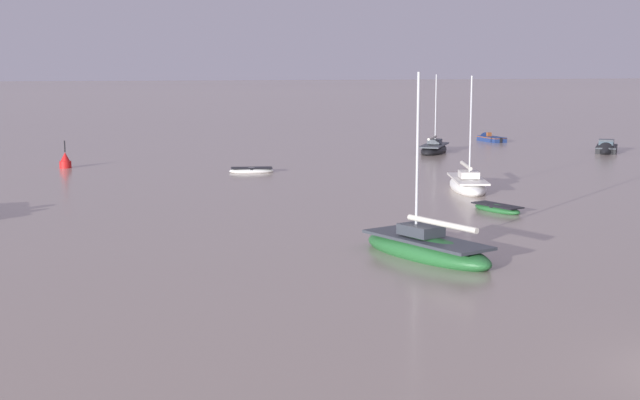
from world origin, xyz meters
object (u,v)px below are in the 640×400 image
at_px(sailboat_moored_2, 468,185).
at_px(sailboat_moored_4, 434,149).
at_px(motorboat_moored_1, 606,150).
at_px(rowboat_moored_2, 252,171).
at_px(rowboat_moored_0, 497,209).
at_px(channel_buoy, 65,162).
at_px(motorboat_moored_2, 488,139).
at_px(sailboat_moored_3, 426,249).

relative_size(sailboat_moored_2, sailboat_moored_4, 1.03).
distance_m(motorboat_moored_1, rowboat_moored_2, 34.07).
xyz_separation_m(rowboat_moored_0, channel_buoy, (-23.69, 26.84, 0.32)).
distance_m(motorboat_moored_2, sailboat_moored_4, 14.07).
bearing_deg(motorboat_moored_2, rowboat_moored_0, 149.08).
bearing_deg(motorboat_moored_2, motorboat_moored_1, -167.39).
distance_m(motorboat_moored_1, motorboat_moored_2, 14.98).
xyz_separation_m(rowboat_moored_0, motorboat_moored_2, (18.21, 41.20, 0.06)).
xyz_separation_m(sailboat_moored_2, sailboat_moored_4, (6.55, 23.00, -0.01)).
height_order(sailboat_moored_3, rowboat_moored_2, sailboat_moored_3).
bearing_deg(sailboat_moored_2, rowboat_moored_2, -121.60).
xyz_separation_m(motorboat_moored_1, sailboat_moored_4, (-14.94, 4.10, 0.03)).
relative_size(sailboat_moored_3, sailboat_moored_4, 1.10).
distance_m(rowboat_moored_0, channel_buoy, 35.80).
xyz_separation_m(motorboat_moored_1, sailboat_moored_3, (-31.17, -37.16, 0.06)).
height_order(motorboat_moored_1, motorboat_moored_2, motorboat_moored_1).
bearing_deg(sailboat_moored_4, sailboat_moored_3, -169.95).
bearing_deg(rowboat_moored_2, channel_buoy, -17.33).
distance_m(sailboat_moored_4, channel_buoy, 32.30).
bearing_deg(rowboat_moored_0, sailboat_moored_3, 121.07).
xyz_separation_m(motorboat_moored_2, channel_buoy, (-41.90, -14.36, 0.27)).
bearing_deg(sailboat_moored_3, motorboat_moored_2, -49.06).
height_order(rowboat_moored_0, sailboat_moored_2, sailboat_moored_2).
relative_size(rowboat_moored_0, sailboat_moored_4, 0.47).
height_order(sailboat_moored_2, sailboat_moored_3, sailboat_moored_3).
height_order(rowboat_moored_0, motorboat_moored_2, motorboat_moored_2).
xyz_separation_m(sailboat_moored_3, channel_buoy, (-15.78, 36.90, 0.11)).
xyz_separation_m(rowboat_moored_0, sailboat_moored_4, (8.32, 31.19, 0.18)).
distance_m(sailboat_moored_2, motorboat_moored_2, 36.88).
bearing_deg(motorboat_moored_1, rowboat_moored_2, -44.85).
distance_m(rowboat_moored_0, sailboat_moored_3, 12.80).
distance_m(rowboat_moored_2, channel_buoy, 14.92).
xyz_separation_m(sailboat_moored_3, rowboat_moored_2, (-2.26, 30.59, -0.21)).
distance_m(motorboat_moored_2, rowboat_moored_2, 35.11).
xyz_separation_m(rowboat_moored_2, channel_buoy, (-13.52, 6.31, 0.32)).
height_order(sailboat_moored_2, sailboat_moored_4, sailboat_moored_2).
height_order(rowboat_moored_0, rowboat_moored_2, rowboat_moored_2).
bearing_deg(rowboat_moored_0, sailboat_moored_2, -32.90).
xyz_separation_m(sailboat_moored_2, channel_buoy, (-25.45, 18.65, 0.13)).
bearing_deg(rowboat_moored_0, channel_buoy, 20.69).
bearing_deg(sailboat_moored_2, motorboat_moored_2, 167.87).
bearing_deg(rowboat_moored_2, motorboat_moored_1, -161.19).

